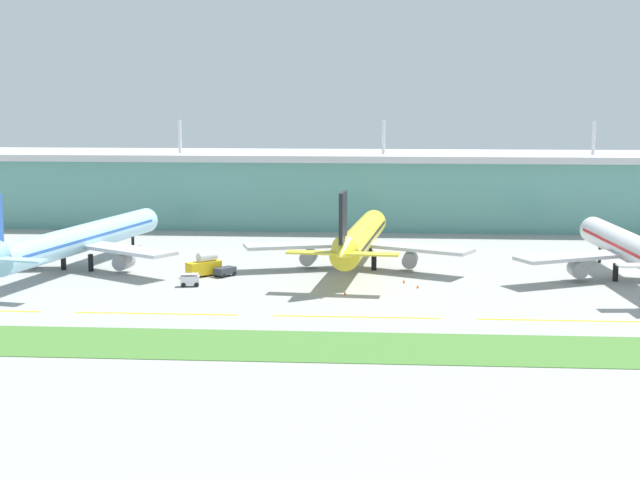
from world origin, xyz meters
name	(u,v)px	position (x,y,z in m)	size (l,w,h in m)	color
ground_plane	(375,314)	(0.00, 0.00, 0.00)	(600.00, 600.00, 0.00)	#9E9E99
terminal_building	(383,189)	(0.00, 112.08, 10.44)	(288.00, 34.00, 29.48)	#5B9E93
airliner_near	(80,239)	(-62.94, 38.26, 6.46)	(47.84, 71.42, 18.90)	#9ED1EA
airliner_middle	(360,239)	(-4.09, 43.68, 6.45)	(48.61, 60.96, 18.90)	yellow
airliner_far	(630,248)	(50.04, 34.80, 6.44)	(48.61, 60.36, 18.90)	white
taxiway_stripe_mid_west	(156,314)	(-37.00, -2.37, 0.02)	(28.00, 0.70, 0.04)	yellow
taxiway_stripe_centre	(356,317)	(-3.00, -2.37, 0.02)	(28.00, 0.70, 0.04)	yellow
taxiway_stripe_mid_east	(563,321)	(31.00, -2.37, 0.02)	(28.00, 0.70, 0.04)	yellow
grass_verge	(371,347)	(0.00, -22.14, 0.05)	(300.00, 18.00, 0.10)	#477A33
baggage_cart	(190,280)	(-36.07, 21.64, 1.26)	(3.86, 2.54, 2.48)	silver
fuel_truck	(204,265)	(-35.29, 32.36, 2.26)	(7.00, 6.86, 4.95)	gold
pushback_tug	(225,271)	(-31.12, 32.53, 1.10)	(4.45, 4.99, 1.85)	#333842
safety_cone_left_wingtip	(404,281)	(5.17, 28.12, 0.35)	(0.56, 0.56, 0.70)	orange
safety_cone_nose_front	(345,293)	(-5.78, 15.59, 0.35)	(0.56, 0.56, 0.70)	orange
safety_cone_right_wingtip	(418,286)	(7.77, 23.19, 0.35)	(0.56, 0.56, 0.70)	orange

